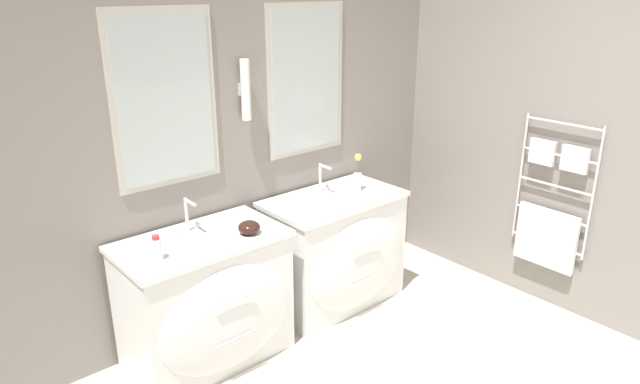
# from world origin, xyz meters

# --- Properties ---
(wall_back) EXTENTS (4.87, 0.14, 2.60)m
(wall_back) POSITION_xyz_m (-0.01, 2.32, 1.31)
(wall_back) COLOR gray
(wall_back) RESTS_ON ground_plane
(wall_right) EXTENTS (0.13, 4.44, 2.60)m
(wall_right) POSITION_xyz_m (1.66, 1.03, 1.29)
(wall_right) COLOR gray
(wall_right) RESTS_ON ground_plane
(vanity_left) EXTENTS (1.04, 0.65, 0.86)m
(vanity_left) POSITION_xyz_m (-0.71, 1.94, 0.43)
(vanity_left) COLOR white
(vanity_left) RESTS_ON ground_plane
(vanity_right) EXTENTS (1.04, 0.65, 0.86)m
(vanity_right) POSITION_xyz_m (0.40, 1.94, 0.43)
(vanity_right) COLOR white
(vanity_right) RESTS_ON ground_plane
(faucet_left) EXTENTS (0.17, 0.14, 0.22)m
(faucet_left) POSITION_xyz_m (-0.71, 2.11, 0.97)
(faucet_left) COLOR silver
(faucet_left) RESTS_ON vanity_left
(faucet_right) EXTENTS (0.17, 0.14, 0.22)m
(faucet_right) POSITION_xyz_m (0.40, 2.11, 0.97)
(faucet_right) COLOR silver
(faucet_right) RESTS_ON vanity_right
(toiletry_bottle) EXTENTS (0.06, 0.06, 0.15)m
(toiletry_bottle) POSITION_xyz_m (-1.04, 1.88, 0.93)
(toiletry_bottle) COLOR silver
(toiletry_bottle) RESTS_ON vanity_left
(amenity_bowl) EXTENTS (0.14, 0.14, 0.08)m
(amenity_bowl) POSITION_xyz_m (-0.44, 1.84, 0.90)
(amenity_bowl) COLOR black
(amenity_bowl) RESTS_ON vanity_left
(flower_vase) EXTENTS (0.06, 0.06, 0.29)m
(flower_vase) POSITION_xyz_m (0.62, 1.95, 0.98)
(flower_vase) COLOR silver
(flower_vase) RESTS_ON vanity_right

